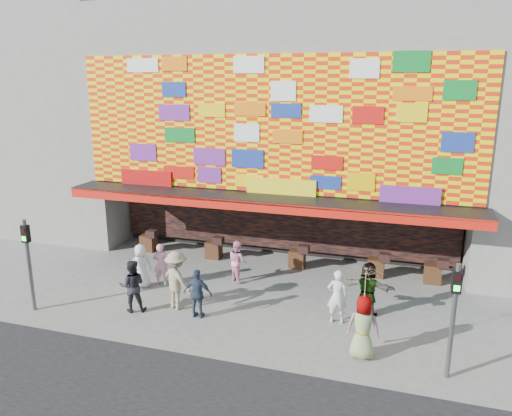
# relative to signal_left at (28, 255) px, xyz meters

# --- Properties ---
(ground) EXTENTS (90.00, 90.00, 0.00)m
(ground) POSITION_rel_signal_left_xyz_m (6.20, 1.50, -1.86)
(ground) COLOR slate
(ground) RESTS_ON ground
(shop_building) EXTENTS (15.20, 9.40, 10.00)m
(shop_building) POSITION_rel_signal_left_xyz_m (6.20, 9.68, 3.37)
(shop_building) COLOR gray
(shop_building) RESTS_ON ground
(neighbor_left) EXTENTS (11.00, 8.00, 12.00)m
(neighbor_left) POSITION_rel_signal_left_xyz_m (-6.80, 9.50, 4.14)
(neighbor_left) COLOR gray
(neighbor_left) RESTS_ON ground
(signal_left) EXTENTS (0.22, 0.20, 3.00)m
(signal_left) POSITION_rel_signal_left_xyz_m (0.00, 0.00, 0.00)
(signal_left) COLOR #59595B
(signal_left) RESTS_ON ground
(signal_right) EXTENTS (0.22, 0.20, 3.00)m
(signal_right) POSITION_rel_signal_left_xyz_m (12.40, 0.00, 0.00)
(signal_right) COLOR #59595B
(signal_right) RESTS_ON ground
(ped_a) EXTENTS (0.91, 0.90, 1.58)m
(ped_a) POSITION_rel_signal_left_xyz_m (2.39, 2.60, -1.07)
(ped_a) COLOR silver
(ped_a) RESTS_ON ground
(ped_b) EXTENTS (0.62, 0.47, 1.53)m
(ped_b) POSITION_rel_signal_left_xyz_m (2.93, 3.03, -1.10)
(ped_b) COLOR pink
(ped_b) RESTS_ON ground
(ped_c) EXTENTS (1.01, 0.92, 1.69)m
(ped_c) POSITION_rel_signal_left_xyz_m (3.07, 0.90, -1.01)
(ped_c) COLOR black
(ped_c) RESTS_ON ground
(ped_d) EXTENTS (1.41, 1.11, 1.91)m
(ped_d) POSITION_rel_signal_left_xyz_m (4.31, 1.49, -0.90)
(ped_d) COLOR gray
(ped_d) RESTS_ON ground
(ped_e) EXTENTS (0.93, 0.43, 1.56)m
(ped_e) POSITION_rel_signal_left_xyz_m (5.21, 1.11, -1.08)
(ped_e) COLOR #2F3D53
(ped_e) RESTS_ON ground
(ped_f) EXTENTS (1.66, 0.69, 1.74)m
(ped_f) POSITION_rel_signal_left_xyz_m (10.18, 2.81, -0.99)
(ped_f) COLOR gray
(ped_f) RESTS_ON ground
(ped_g) EXTENTS (0.86, 0.56, 1.75)m
(ped_g) POSITION_rel_signal_left_xyz_m (10.28, 0.29, -0.99)
(ped_g) COLOR gray
(ped_g) RESTS_ON ground
(ped_h) EXTENTS (0.66, 0.48, 1.69)m
(ped_h) POSITION_rel_signal_left_xyz_m (9.35, 2.05, -1.02)
(ped_h) COLOR silver
(ped_h) RESTS_ON ground
(ped_i) EXTENTS (0.94, 0.92, 1.52)m
(ped_i) POSITION_rel_signal_left_xyz_m (5.43, 4.17, -1.10)
(ped_i) COLOR pink
(ped_i) RESTS_ON ground
(parasol) EXTENTS (1.22, 1.23, 1.81)m
(parasol) POSITION_rel_signal_left_xyz_m (10.28, 0.29, 0.27)
(parasol) COLOR beige
(parasol) RESTS_ON ground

